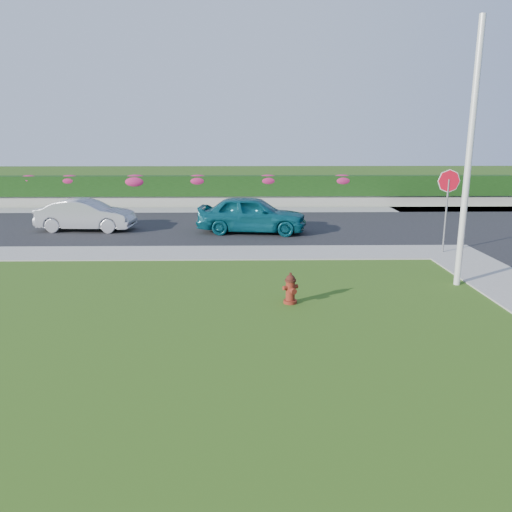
{
  "coord_description": "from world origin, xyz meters",
  "views": [
    {
      "loc": [
        0.17,
        -7.27,
        3.8
      ],
      "look_at": [
        0.39,
        4.84,
        0.9
      ],
      "focal_mm": 35.0,
      "sensor_mm": 36.0,
      "label": 1
    }
  ],
  "objects_px": {
    "sedan_teal": "(252,214)",
    "sedan_silver": "(86,215)",
    "fire_hydrant": "(290,289)",
    "utility_pole": "(469,157)",
    "stop_sign": "(448,191)"
  },
  "relations": [
    {
      "from": "sedan_teal",
      "to": "sedan_silver",
      "type": "distance_m",
      "value": 6.83
    },
    {
      "from": "fire_hydrant",
      "to": "utility_pole",
      "type": "xyz_separation_m",
      "value": [
        4.53,
        1.44,
        2.95
      ]
    },
    {
      "from": "fire_hydrant",
      "to": "sedan_silver",
      "type": "height_order",
      "value": "sedan_silver"
    },
    {
      "from": "sedan_silver",
      "to": "stop_sign",
      "type": "height_order",
      "value": "stop_sign"
    },
    {
      "from": "sedan_silver",
      "to": "fire_hydrant",
      "type": "bearing_deg",
      "value": -136.65
    },
    {
      "from": "fire_hydrant",
      "to": "sedan_teal",
      "type": "relative_size",
      "value": 0.17
    },
    {
      "from": "sedan_teal",
      "to": "sedan_silver",
      "type": "relative_size",
      "value": 1.12
    },
    {
      "from": "stop_sign",
      "to": "sedan_teal",
      "type": "bearing_deg",
      "value": 169.1
    },
    {
      "from": "sedan_teal",
      "to": "utility_pole",
      "type": "xyz_separation_m",
      "value": [
        5.34,
        -7.25,
        2.52
      ]
    },
    {
      "from": "utility_pole",
      "to": "stop_sign",
      "type": "bearing_deg",
      "value": 74.29
    },
    {
      "from": "fire_hydrant",
      "to": "utility_pole",
      "type": "distance_m",
      "value": 5.6
    },
    {
      "from": "fire_hydrant",
      "to": "stop_sign",
      "type": "xyz_separation_m",
      "value": [
        5.55,
        5.08,
        1.74
      ]
    },
    {
      "from": "sedan_silver",
      "to": "utility_pole",
      "type": "distance_m",
      "value": 14.68
    },
    {
      "from": "fire_hydrant",
      "to": "utility_pole",
      "type": "height_order",
      "value": "utility_pole"
    },
    {
      "from": "sedan_teal",
      "to": "utility_pole",
      "type": "height_order",
      "value": "utility_pole"
    }
  ]
}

